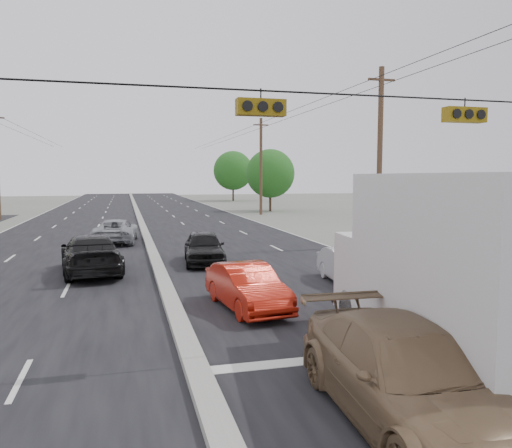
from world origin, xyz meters
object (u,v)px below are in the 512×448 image
at_px(utility_pole_right_b, 380,157).
at_px(box_truck, 454,269).
at_px(utility_pole_right_c, 261,166).
at_px(red_sedan, 247,287).
at_px(oncoming_near, 91,254).
at_px(tree_right_mid, 270,174).
at_px(tree_right_far, 233,171).
at_px(oncoming_far, 116,231).
at_px(queue_car_b, 350,267).
at_px(tan_sedan, 406,376).
at_px(queue_car_a, 204,248).

bearing_deg(utility_pole_right_b, box_truck, -113.66).
bearing_deg(utility_pole_right_c, red_sedan, -106.01).
bearing_deg(oncoming_near, tree_right_mid, -124.72).
bearing_deg(utility_pole_right_b, tree_right_mid, 85.24).
relative_size(red_sedan, oncoming_near, 0.74).
bearing_deg(tree_right_far, oncoming_far, -109.94).
height_order(utility_pole_right_b, oncoming_near, utility_pole_right_b).
relative_size(tree_right_far, queue_car_b, 2.07).
xyz_separation_m(red_sedan, queue_car_b, (4.53, 2.47, -0.03)).
relative_size(box_truck, red_sedan, 2.01).
xyz_separation_m(tree_right_mid, red_sedan, (-12.83, -41.01, -3.66)).
distance_m(utility_pole_right_c, oncoming_near, 32.98).
distance_m(tree_right_mid, tree_right_far, 25.03).
xyz_separation_m(tan_sedan, oncoming_far, (-4.88, 24.16, -0.08)).
relative_size(tree_right_far, red_sedan, 1.99).
distance_m(tan_sedan, oncoming_far, 24.65).
bearing_deg(utility_pole_right_b, red_sedan, -133.19).
height_order(utility_pole_right_c, box_truck, utility_pole_right_c).
height_order(tan_sedan, queue_car_a, tan_sedan).
height_order(utility_pole_right_c, oncoming_near, utility_pole_right_c).
distance_m(tree_right_mid, tan_sedan, 50.02).
bearing_deg(utility_pole_right_b, tree_right_far, 86.36).
bearing_deg(tree_right_mid, tree_right_far, 87.71).
xyz_separation_m(tan_sedan, queue_car_b, (3.70, 9.89, -0.14)).
bearing_deg(red_sedan, utility_pole_right_c, 66.81).
relative_size(queue_car_a, oncoming_far, 0.85).
height_order(tree_right_mid, tan_sedan, tree_right_mid).
bearing_deg(oncoming_far, utility_pole_right_b, 163.39).
bearing_deg(tree_right_mid, oncoming_near, -117.58).
bearing_deg(tan_sedan, utility_pole_right_c, 79.98).
bearing_deg(tan_sedan, queue_car_b, 71.81).
bearing_deg(oncoming_far, box_truck, 113.00).
bearing_deg(queue_car_b, tree_right_mid, 82.56).
relative_size(utility_pole_right_b, oncoming_near, 1.79).
relative_size(tree_right_far, box_truck, 0.99).
height_order(red_sedan, queue_car_a, queue_car_a).
relative_size(tree_right_mid, tan_sedan, 1.31).
bearing_deg(queue_car_a, tree_right_far, 81.86).
bearing_deg(queue_car_a, utility_pole_right_c, 74.92).
xyz_separation_m(utility_pole_right_c, box_truck, (-7.22, -41.47, -3.02)).
height_order(tree_right_mid, red_sedan, tree_right_mid).
distance_m(tree_right_far, tan_sedan, 74.69).
distance_m(utility_pole_right_b, tan_sedan, 21.18).
height_order(utility_pole_right_b, tree_right_mid, utility_pole_right_b).
bearing_deg(tan_sedan, oncoming_near, 113.87).
relative_size(utility_pole_right_b, queue_car_b, 2.53).
bearing_deg(tree_right_far, tree_right_mid, -92.29).
height_order(utility_pole_right_c, tree_right_mid, utility_pole_right_c).
bearing_deg(tree_right_mid, oncoming_far, -124.82).
distance_m(utility_pole_right_b, red_sedan, 15.73).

